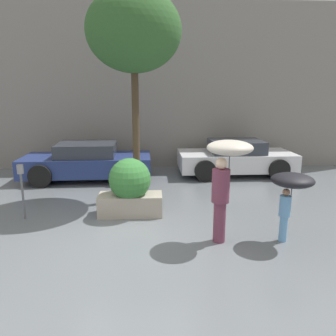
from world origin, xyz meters
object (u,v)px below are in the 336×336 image
at_px(planter_box, 130,188).
at_px(person_adult, 226,167).
at_px(person_child, 291,186).
at_px(street_tree, 134,32).
at_px(parking_meter, 21,180).
at_px(parked_car_near, 88,162).
at_px(parked_car_far, 235,158).

relative_size(planter_box, person_adult, 0.75).
xyz_separation_m(person_adult, person_child, (1.20, -0.12, -0.35)).
distance_m(planter_box, person_adult, 2.54).
bearing_deg(street_tree, parking_meter, -151.64).
xyz_separation_m(planter_box, parked_car_near, (-1.62, 3.37, -0.08)).
relative_size(parked_car_near, parked_car_far, 1.06).
bearing_deg(parking_meter, person_adult, -17.41).
xyz_separation_m(person_adult, parked_car_far, (1.55, 5.29, -0.89)).
xyz_separation_m(person_child, street_tree, (-2.98, 2.80, 3.12)).
bearing_deg(parking_meter, street_tree, 28.36).
distance_m(person_child, parked_car_near, 6.87).
bearing_deg(parked_car_far, parking_meter, 123.57).
height_order(person_adult, parked_car_near, person_adult).
relative_size(person_adult, person_child, 1.44).
bearing_deg(parked_car_near, parking_meter, 166.09).
bearing_deg(person_child, planter_box, -164.01).
bearing_deg(parked_car_near, person_child, -138.28).
bearing_deg(planter_box, person_child, -27.66).
xyz_separation_m(person_adult, parking_meter, (-4.27, 1.34, -0.56)).
distance_m(planter_box, parked_car_near, 3.74).
xyz_separation_m(person_child, parked_car_near, (-4.70, 4.98, -0.54)).
distance_m(person_adult, parked_car_far, 5.59).
bearing_deg(planter_box, person_adult, -38.57).
xyz_separation_m(parked_car_near, parking_meter, (-0.77, -3.53, 0.33)).
height_order(planter_box, parked_car_near, planter_box).
bearing_deg(parked_car_near, parked_car_far, -86.81).
xyz_separation_m(parked_car_near, parked_car_far, (5.05, 0.43, -0.00)).
relative_size(person_child, street_tree, 0.26).
relative_size(planter_box, parked_car_near, 0.35).
relative_size(person_adult, parked_car_far, 0.50).
xyz_separation_m(person_child, parking_meter, (-5.47, 1.45, -0.21)).
height_order(parked_car_near, street_tree, street_tree).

